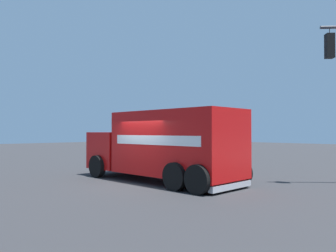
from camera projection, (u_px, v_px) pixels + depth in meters
The scene contains 2 objects.
ground_plane at pixel (146, 184), 13.27m from camera, with size 100.00×100.00×0.00m, color #2B2B2D.
delivery_truck at pixel (164, 145), 13.93m from camera, with size 7.53×2.83×2.91m.
Camera 1 is at (-10.12, 8.69, 2.08)m, focal length 35.69 mm.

